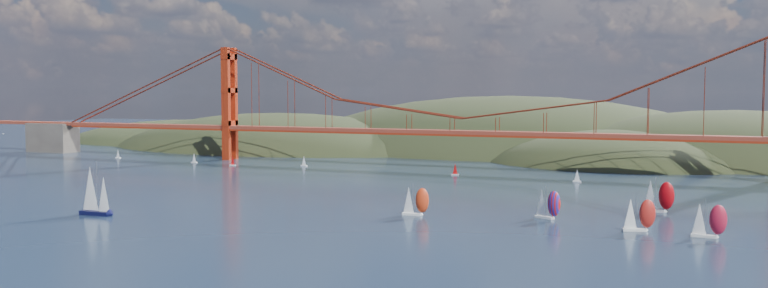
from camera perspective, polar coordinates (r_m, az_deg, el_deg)
ground at (r=163.42m, az=-13.22°, el=-7.88°), size 1200.00×1200.00×0.00m
headlands at (r=412.32m, az=16.11°, el=-2.55°), size 725.00×225.00×96.00m
bridge at (r=323.34m, az=5.79°, el=3.77°), size 552.00×12.00×55.00m
sloop_navy at (r=217.27m, az=-21.21°, el=-3.38°), size 9.51×5.46×14.69m
racer_0 at (r=202.25m, az=2.38°, el=-4.33°), size 7.47×3.05×8.59m
racer_1 at (r=189.42m, az=18.82°, el=-5.08°), size 7.84×4.80×8.78m
racer_2 at (r=186.96m, az=23.48°, el=-5.32°), size 7.66×3.15×8.78m
racer_3 at (r=221.06m, az=20.15°, el=-3.72°), size 8.71×4.81×9.76m
racer_rwb at (r=201.31m, az=12.34°, el=-4.45°), size 7.71×5.35×8.63m
distant_boat_0 at (r=398.95m, az=-19.61°, el=-0.69°), size 3.00×2.00×4.70m
distant_boat_1 at (r=362.74m, az=-14.27°, el=-1.03°), size 3.00×2.00×4.70m
distant_boat_2 at (r=344.81m, az=-11.46°, el=-1.24°), size 3.00×2.00×4.70m
distant_boat_3 at (r=337.92m, az=-6.12°, el=-1.29°), size 3.00×2.00×4.70m
distant_boat_8 at (r=286.08m, az=14.50°, el=-2.34°), size 3.00×2.00×4.70m
distant_boat_9 at (r=300.85m, az=5.44°, el=-1.93°), size 3.00×2.00×4.70m
gull at (r=225.52m, az=-27.02°, el=0.70°), size 0.90×0.25×0.17m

